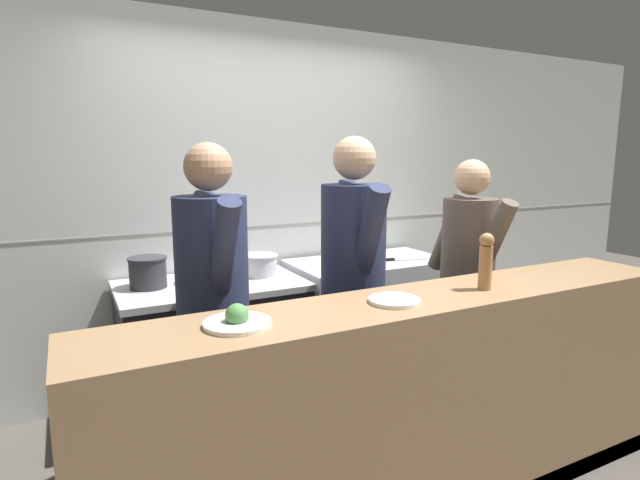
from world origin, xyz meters
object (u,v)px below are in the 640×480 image
object	(u,v)px
sauce_pot	(208,269)
chef_line	(467,276)
chefs_knife	(400,260)
pepper_mill	(486,260)
braising_pot	(259,264)
chef_head_cook	(213,301)
plated_dish_main	(237,320)
plated_dish_appetiser	(394,300)
oven_range	(213,347)
chef_sous	(353,279)
stock_pot	(148,271)

from	to	relation	value
sauce_pot	chef_line	xyz separation A→B (m)	(1.45, -0.78, -0.04)
chefs_knife	pepper_mill	bearing A→B (deg)	-109.34
braising_pot	chefs_knife	size ratio (longest dim) A/B	0.67
braising_pot	chef_head_cook	xyz separation A→B (m)	(-0.52, -0.76, 0.02)
pepper_mill	chef_line	world-z (taller)	chef_line
plated_dish_main	plated_dish_appetiser	xyz separation A→B (m)	(0.69, -0.02, -0.01)
braising_pot	oven_range	bearing A→B (deg)	-172.71
braising_pot	chef_line	world-z (taller)	chef_line
braising_pot	chef_head_cook	distance (m)	0.93
plated_dish_appetiser	oven_range	bearing A→B (deg)	107.90
sauce_pot	plated_dish_appetiser	size ratio (longest dim) A/B	1.27
plated_dish_appetiser	plated_dish_main	bearing A→B (deg)	178.13
oven_range	pepper_mill	world-z (taller)	pepper_mill
oven_range	chefs_knife	distance (m)	1.47
chef_sous	plated_dish_appetiser	bearing A→B (deg)	-96.32
stock_pot	chef_head_cook	bearing A→B (deg)	-76.19
pepper_mill	chef_head_cook	xyz separation A→B (m)	(-1.12, 0.66, -0.22)
sauce_pot	pepper_mill	distance (m)	1.72
chef_head_cook	chef_sous	bearing A→B (deg)	-0.73
sauce_pot	plated_dish_main	xyz separation A→B (m)	(-0.24, -1.37, 0.11)
braising_pot	stock_pot	bearing A→B (deg)	178.95
sauce_pot	pepper_mill	bearing A→B (deg)	-55.85
pepper_mill	chef_head_cook	distance (m)	1.32
plated_dish_appetiser	chef_line	size ratio (longest dim) A/B	0.13
stock_pot	plated_dish_appetiser	world-z (taller)	plated_dish_appetiser
sauce_pot	plated_dish_appetiser	bearing A→B (deg)	-72.02
chef_head_cook	chefs_knife	bearing A→B (deg)	21.60
oven_range	chef_sous	xyz separation A→B (m)	(0.61, -0.73, 0.55)
chefs_knife	chef_line	size ratio (longest dim) A/B	0.22
stock_pot	chef_line	xyz separation A→B (m)	(1.81, -0.80, -0.05)
chefs_knife	plated_dish_appetiser	xyz separation A→B (m)	(-0.95, -1.25, 0.15)
braising_pot	chef_head_cook	size ratio (longest dim) A/B	0.14
stock_pot	chefs_knife	bearing A→B (deg)	-5.26
sauce_pot	chef_head_cook	size ratio (longest dim) A/B	0.16
sauce_pot	chefs_knife	xyz separation A→B (m)	(1.40, -0.13, -0.05)
braising_pot	plated_dish_main	xyz separation A→B (m)	(-0.60, -1.38, 0.12)
stock_pot	chef_sous	xyz separation A→B (m)	(0.98, -0.79, 0.02)
sauce_pot	pepper_mill	world-z (taller)	pepper_mill
plated_dish_appetiser	pepper_mill	xyz separation A→B (m)	(0.50, -0.02, 0.13)
chefs_knife	chef_line	distance (m)	0.64
stock_pot	chef_sous	bearing A→B (deg)	-38.89
braising_pot	chef_head_cook	bearing A→B (deg)	-124.36
sauce_pot	braising_pot	size ratio (longest dim) A/B	1.12
plated_dish_appetiser	chef_sous	bearing A→B (deg)	74.80
pepper_mill	chef_sous	world-z (taller)	chef_sous
braising_pot	plated_dish_appetiser	distance (m)	1.41
oven_range	braising_pot	distance (m)	0.62
sauce_pot	plated_dish_appetiser	world-z (taller)	plated_dish_appetiser
plated_dish_main	chef_head_cook	bearing A→B (deg)	83.14
chef_sous	plated_dish_main	bearing A→B (deg)	-136.12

